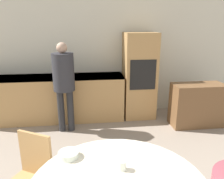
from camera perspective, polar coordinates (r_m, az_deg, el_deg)
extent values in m
cube|color=beige|center=(4.77, -2.34, 9.03)|extent=(6.63, 0.05, 2.60)
cube|color=tan|center=(4.66, -14.84, -2.28)|extent=(2.83, 0.60, 0.93)
cube|color=black|center=(4.53, -15.26, 3.13)|extent=(2.83, 0.60, 0.03)
cube|color=tan|center=(4.63, 7.12, 3.53)|extent=(0.65, 0.58, 1.78)
cube|color=black|center=(4.34, 8.09, 3.78)|extent=(0.52, 0.01, 0.60)
cube|color=brown|center=(4.59, 21.29, -3.76)|extent=(0.99, 0.45, 0.84)
cube|color=tan|center=(2.40, -19.33, -15.63)|extent=(0.35, 0.21, 0.46)
cylinder|color=#262628|center=(4.16, -13.14, -5.46)|extent=(0.12, 0.12, 0.80)
cylinder|color=#262628|center=(4.15, -10.78, -5.40)|extent=(0.12, 0.12, 0.80)
cylinder|color=#2D2D33|center=(3.94, -12.60, 4.46)|extent=(0.38, 0.38, 0.66)
sphere|color=tan|center=(3.88, -13.00, 10.59)|extent=(0.18, 0.18, 0.18)
cylinder|color=silver|center=(1.93, 2.61, -19.17)|extent=(0.07, 0.07, 0.08)
cylinder|color=silver|center=(2.12, -11.27, -16.29)|extent=(0.19, 0.19, 0.05)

